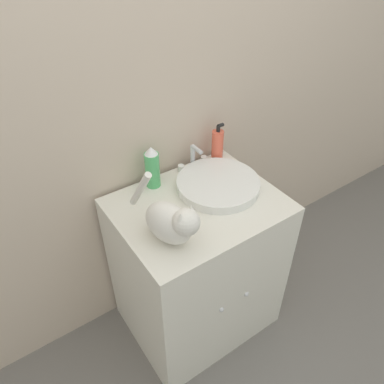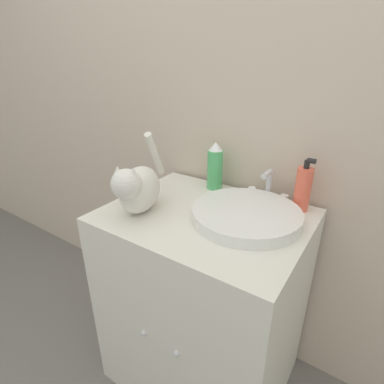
{
  "view_description": "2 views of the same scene",
  "coord_description": "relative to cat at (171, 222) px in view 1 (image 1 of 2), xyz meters",
  "views": [
    {
      "loc": [
        -0.74,
        -0.74,
        1.92
      ],
      "look_at": [
        -0.04,
        0.28,
        0.94
      ],
      "focal_mm": 35.0,
      "sensor_mm": 36.0,
      "label": 1
    },
    {
      "loc": [
        0.51,
        -0.55,
        1.38
      ],
      "look_at": [
        -0.05,
        0.28,
        0.93
      ],
      "focal_mm": 28.0,
      "sensor_mm": 36.0,
      "label": 2
    }
  ],
  "objects": [
    {
      "name": "vanity_cabinet",
      "position": [
        0.21,
        0.12,
        -0.53
      ],
      "size": [
        0.74,
        0.6,
        0.85
      ],
      "color": "silver",
      "rests_on": "ground_plane"
    },
    {
      "name": "cat",
      "position": [
        0.0,
        0.0,
        0.0
      ],
      "size": [
        0.18,
        0.36,
        0.28
      ],
      "rotation": [
        0.0,
        0.0,
        -1.29
      ],
      "color": "silver",
      "rests_on": "vanity_cabinet"
    },
    {
      "name": "ground_plane",
      "position": [
        0.21,
        -0.17,
        -0.95
      ],
      "size": [
        8.0,
        8.0,
        0.0
      ],
      "primitive_type": "plane",
      "color": "slate"
    },
    {
      "name": "faucet",
      "position": [
        0.36,
        0.37,
        -0.05
      ],
      "size": [
        0.17,
        0.09,
        0.13
      ],
      "color": "silver",
      "rests_on": "vanity_cabinet"
    },
    {
      "name": "spray_bottle",
      "position": [
        0.12,
        0.36,
        0.0
      ],
      "size": [
        0.07,
        0.07,
        0.21
      ],
      "color": "#4CB266",
      "rests_on": "vanity_cabinet"
    },
    {
      "name": "sink_basin",
      "position": [
        0.36,
        0.17,
        -0.08
      ],
      "size": [
        0.39,
        0.39,
        0.04
      ],
      "color": "white",
      "rests_on": "vanity_cabinet"
    },
    {
      "name": "soap_bottle",
      "position": [
        0.5,
        0.36,
        -0.01
      ],
      "size": [
        0.06,
        0.06,
        0.21
      ],
      "color": "#EF6047",
      "rests_on": "vanity_cabinet"
    },
    {
      "name": "wall_back",
      "position": [
        0.21,
        0.46,
        0.3
      ],
      "size": [
        6.0,
        0.05,
        2.5
      ],
      "color": "#C6B29E",
      "rests_on": "ground_plane"
    }
  ]
}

